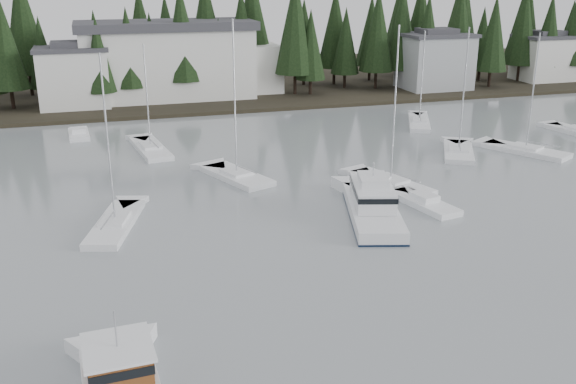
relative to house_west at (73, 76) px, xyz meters
name	(u,v)px	position (x,y,z in m)	size (l,w,h in m)	color
far_shore_land	(188,83)	(18.00, 18.00, -4.65)	(240.00, 54.00, 1.00)	black
conifer_treeline	(199,94)	(18.00, 7.00, -4.65)	(200.00, 22.00, 20.00)	black
house_west	(73,76)	(0.00, 0.00, 0.00)	(9.54, 7.42, 8.75)	silver
house_east_a	(435,60)	(54.00, -1.00, 0.25)	(10.60, 8.48, 9.25)	#999EA0
house_east_b	(545,57)	(76.00, 1.00, -0.25)	(9.54, 7.42, 8.25)	silver
harbor_inn	(181,60)	(15.04, 3.34, 1.12)	(29.50, 11.50, 10.90)	silver
cabin_cruiser_center	(373,207)	(22.05, -49.23, -3.92)	(6.55, 11.90, 4.88)	white
sailboat_1	(237,177)	(14.18, -36.74, -4.57)	(5.72, 8.64, 14.67)	white
sailboat_3	(391,185)	(26.68, -42.79, -4.57)	(5.29, 8.99, 14.33)	white
sailboat_5	(458,153)	(38.00, -35.23, -4.58)	(6.59, 8.71, 13.34)	white
sailboat_6	(419,124)	(40.71, -21.57, -4.59)	(6.46, 9.88, 11.82)	white
sailboat_7	(116,226)	(3.03, -45.65, -4.58)	(5.02, 9.42, 13.20)	white
sailboat_8	(151,150)	(7.60, -24.68, -4.60)	(3.85, 9.89, 11.64)	white
sailboat_10	(525,152)	(45.01, -36.80, -4.59)	(6.68, 9.08, 12.77)	white
runabout_1	(424,204)	(27.01, -48.24, -4.52)	(3.49, 7.03, 1.42)	white
runabout_3	(79,136)	(0.32, -16.00, -4.52)	(2.46, 5.59, 1.42)	white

